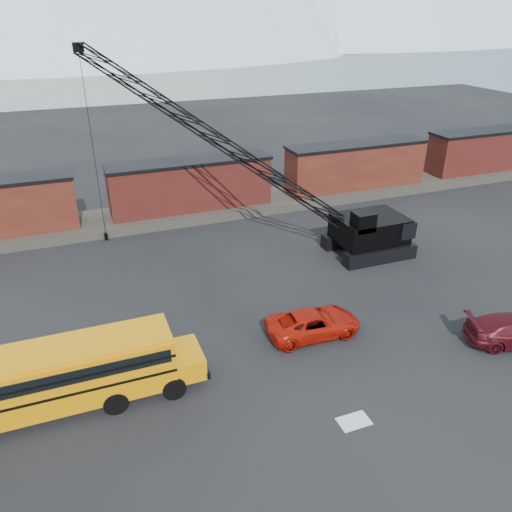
# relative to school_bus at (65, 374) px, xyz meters

# --- Properties ---
(ground) EXTENTS (160.00, 160.00, 0.00)m
(ground) POSITION_rel_school_bus_xyz_m (10.90, -1.40, -1.79)
(ground) COLOR black
(ground) RESTS_ON ground
(gravel_berm) EXTENTS (120.00, 5.00, 0.70)m
(gravel_berm) POSITION_rel_school_bus_xyz_m (10.90, 20.60, -1.44)
(gravel_berm) COLOR #403D35
(gravel_berm) RESTS_ON ground
(boxcar_mid) EXTENTS (13.70, 3.10, 4.17)m
(boxcar_mid) POSITION_rel_school_bus_xyz_m (10.90, 20.60, 0.97)
(boxcar_mid) COLOR #4A1615
(boxcar_mid) RESTS_ON gravel_berm
(boxcar_east_near) EXTENTS (13.70, 3.10, 4.17)m
(boxcar_east_near) POSITION_rel_school_bus_xyz_m (26.90, 20.60, 0.97)
(boxcar_east_near) COLOR #421412
(boxcar_east_near) RESTS_ON gravel_berm
(boxcar_east_far) EXTENTS (13.70, 3.10, 4.17)m
(boxcar_east_far) POSITION_rel_school_bus_xyz_m (42.90, 20.60, 0.97)
(boxcar_east_far) COLOR #4A1615
(boxcar_east_far) RESTS_ON gravel_berm
(snow_patch) EXTENTS (1.40, 0.90, 0.02)m
(snow_patch) POSITION_rel_school_bus_xyz_m (11.40, -5.40, -1.78)
(snow_patch) COLOR silver
(snow_patch) RESTS_ON ground
(school_bus) EXTENTS (11.65, 2.65, 3.19)m
(school_bus) POSITION_rel_school_bus_xyz_m (0.00, 0.00, 0.00)
(school_bus) COLOR orange
(school_bus) RESTS_ON ground
(red_pickup) EXTENTS (5.28, 2.60, 1.44)m
(red_pickup) POSITION_rel_school_bus_xyz_m (12.67, 1.05, -1.07)
(red_pickup) COLOR #B31508
(red_pickup) RESTS_ON ground
(crawler_crane) EXTENTS (20.92, 11.57, 14.30)m
(crawler_crane) POSITION_rel_school_bus_xyz_m (11.35, 13.36, 6.24)
(crawler_crane) COLOR black
(crawler_crane) RESTS_ON ground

